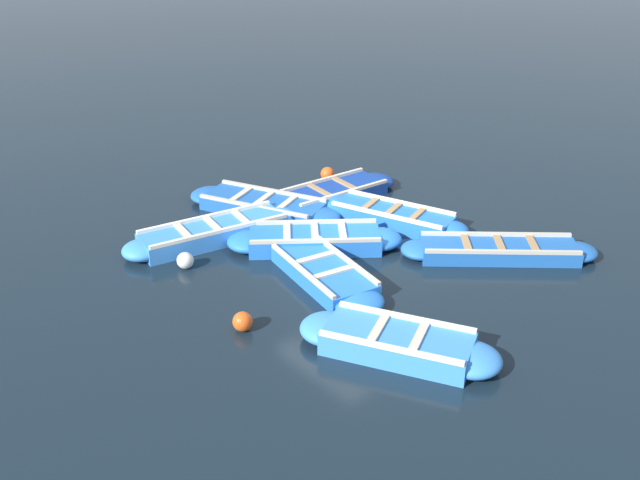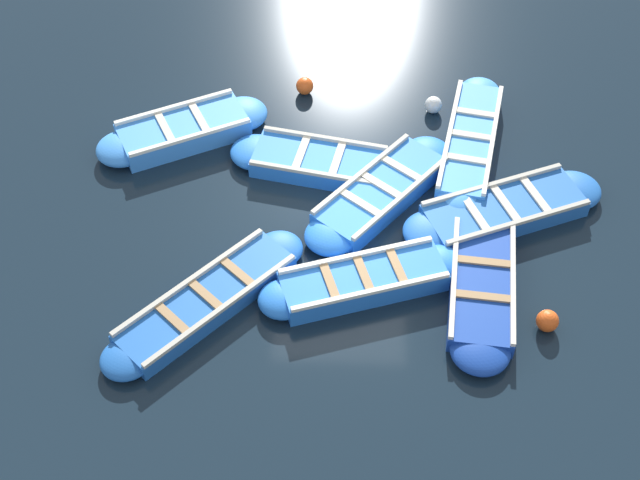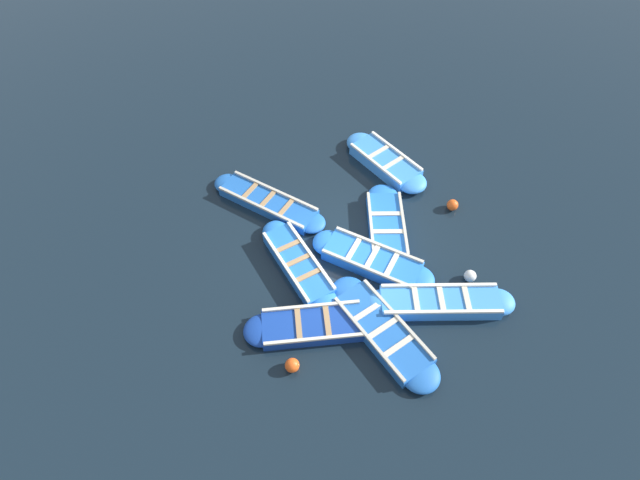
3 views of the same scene
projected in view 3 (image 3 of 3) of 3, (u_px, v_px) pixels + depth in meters
ground_plane at (347, 249)px, 14.15m from camera, size 120.00×120.00×0.00m
boat_outer_left at (372, 261)px, 13.68m from camera, size 3.35×2.94×0.42m
boat_end_of_row at (313, 325)px, 12.49m from camera, size 3.56×1.25×0.36m
boat_stern_in at (385, 162)px, 16.08m from camera, size 2.36×3.38×0.45m
boat_outer_right at (386, 226)px, 14.46m from camera, size 1.55×3.45×0.37m
boat_bow_out at (440, 302)px, 12.86m from camera, size 3.97×1.51×0.43m
boat_inner_gap at (298, 264)px, 13.60m from camera, size 1.85×3.52×0.42m
boat_broadside at (383, 331)px, 12.38m from camera, size 2.36×3.81×0.37m
boat_tucked at (268, 202)px, 15.05m from camera, size 3.42×3.24×0.36m
buoy_orange_near at (452, 205)px, 14.95m from camera, size 0.34×0.34×0.34m
buoy_yellow_far at (292, 365)px, 11.81m from camera, size 0.35×0.35×0.35m
buoy_white_drifting at (470, 276)px, 13.39m from camera, size 0.33×0.33×0.33m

